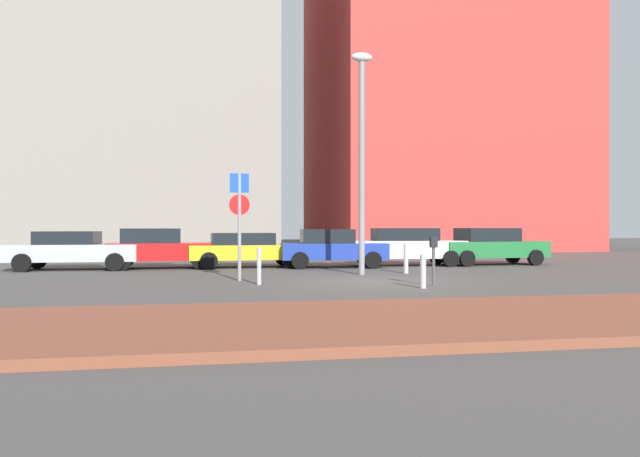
{
  "coord_description": "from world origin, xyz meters",
  "views": [
    {
      "loc": [
        -4.75,
        -16.32,
        1.55
      ],
      "look_at": [
        -1.24,
        2.49,
        1.51
      ],
      "focal_mm": 33.79,
      "sensor_mm": 36.0,
      "label": 1
    }
  ],
  "objects_px": {
    "parked_car_yellow": "(246,249)",
    "traffic_bollard_mid": "(259,266)",
    "parked_car_red": "(159,248)",
    "parked_car_silver": "(73,250)",
    "parked_car_white": "(406,246)",
    "street_lamp": "(362,145)",
    "parked_car_blue": "(332,248)",
    "parking_sign_post": "(239,213)",
    "parking_meter": "(434,254)",
    "parked_car_green": "(490,246)",
    "traffic_bollard_far": "(423,271)",
    "traffic_bollard_near": "(406,259)"
  },
  "relations": [
    {
      "from": "parked_car_white",
      "to": "street_lamp",
      "type": "height_order",
      "value": "street_lamp"
    },
    {
      "from": "parked_car_white",
      "to": "parking_meter",
      "type": "distance_m",
      "value": 8.42
    },
    {
      "from": "parked_car_yellow",
      "to": "parking_sign_post",
      "type": "xyz_separation_m",
      "value": [
        -0.56,
        -5.78,
        1.26
      ]
    },
    {
      "from": "parked_car_yellow",
      "to": "street_lamp",
      "type": "distance_m",
      "value": 6.5
    },
    {
      "from": "parked_car_white",
      "to": "traffic_bollard_near",
      "type": "xyz_separation_m",
      "value": [
        -1.29,
        -3.83,
        -0.31
      ]
    },
    {
      "from": "parked_car_red",
      "to": "parked_car_yellow",
      "type": "distance_m",
      "value": 3.27
    },
    {
      "from": "parked_car_blue",
      "to": "traffic_bollard_far",
      "type": "relative_size",
      "value": 4.81
    },
    {
      "from": "parked_car_blue",
      "to": "parking_meter",
      "type": "height_order",
      "value": "parked_car_blue"
    },
    {
      "from": "parking_sign_post",
      "to": "parking_meter",
      "type": "height_order",
      "value": "parking_sign_post"
    },
    {
      "from": "traffic_bollard_mid",
      "to": "parked_car_red",
      "type": "bearing_deg",
      "value": 113.93
    },
    {
      "from": "parked_car_white",
      "to": "parked_car_green",
      "type": "distance_m",
      "value": 3.61
    },
    {
      "from": "parked_car_silver",
      "to": "parking_meter",
      "type": "relative_size",
      "value": 3.55
    },
    {
      "from": "parked_car_red",
      "to": "parked_car_white",
      "type": "xyz_separation_m",
      "value": [
        9.64,
        -0.17,
        0.01
      ]
    },
    {
      "from": "parked_car_white",
      "to": "parking_meter",
      "type": "height_order",
      "value": "parked_car_white"
    },
    {
      "from": "parked_car_silver",
      "to": "traffic_bollard_mid",
      "type": "height_order",
      "value": "parked_car_silver"
    },
    {
      "from": "parked_car_yellow",
      "to": "traffic_bollard_mid",
      "type": "height_order",
      "value": "parked_car_yellow"
    },
    {
      "from": "parked_car_green",
      "to": "parking_sign_post",
      "type": "relative_size",
      "value": 1.46
    },
    {
      "from": "parked_car_white",
      "to": "parking_sign_post",
      "type": "relative_size",
      "value": 1.5
    },
    {
      "from": "parked_car_blue",
      "to": "traffic_bollard_near",
      "type": "distance_m",
      "value": 3.84
    },
    {
      "from": "parked_car_silver",
      "to": "parked_car_green",
      "type": "height_order",
      "value": "parked_car_green"
    },
    {
      "from": "parked_car_blue",
      "to": "parking_meter",
      "type": "xyz_separation_m",
      "value": [
        1.13,
        -7.7,
        0.08
      ]
    },
    {
      "from": "parking_sign_post",
      "to": "street_lamp",
      "type": "xyz_separation_m",
      "value": [
        4.05,
        1.59,
        2.28
      ]
    },
    {
      "from": "parked_car_silver",
      "to": "parked_car_blue",
      "type": "xyz_separation_m",
      "value": [
        9.51,
        -0.48,
        0.03
      ]
    },
    {
      "from": "parked_car_yellow",
      "to": "traffic_bollard_mid",
      "type": "distance_m",
      "value": 7.07
    },
    {
      "from": "parked_car_silver",
      "to": "traffic_bollard_mid",
      "type": "relative_size",
      "value": 4.55
    },
    {
      "from": "parking_meter",
      "to": "street_lamp",
      "type": "bearing_deg",
      "value": 102.16
    },
    {
      "from": "parked_car_blue",
      "to": "parked_car_green",
      "type": "height_order",
      "value": "parked_car_green"
    },
    {
      "from": "parking_sign_post",
      "to": "street_lamp",
      "type": "height_order",
      "value": "street_lamp"
    },
    {
      "from": "parking_meter",
      "to": "traffic_bollard_near",
      "type": "xyz_separation_m",
      "value": [
        0.71,
        4.35,
        -0.35
      ]
    },
    {
      "from": "parked_car_yellow",
      "to": "parking_meter",
      "type": "xyz_separation_m",
      "value": [
        4.37,
        -8.3,
        0.13
      ]
    },
    {
      "from": "traffic_bollard_mid",
      "to": "traffic_bollard_far",
      "type": "xyz_separation_m",
      "value": [
        4.01,
        -1.7,
        -0.08
      ]
    },
    {
      "from": "parked_car_white",
      "to": "parking_sign_post",
      "type": "bearing_deg",
      "value": -140.76
    },
    {
      "from": "parked_car_green",
      "to": "parking_meter",
      "type": "distance_m",
      "value": 9.86
    },
    {
      "from": "parked_car_silver",
      "to": "traffic_bollard_mid",
      "type": "distance_m",
      "value": 9.28
    },
    {
      "from": "parked_car_blue",
      "to": "parked_car_white",
      "type": "xyz_separation_m",
      "value": [
        3.14,
        0.48,
        0.04
      ]
    },
    {
      "from": "parked_car_green",
      "to": "parked_car_red",
      "type": "bearing_deg",
      "value": 178.95
    },
    {
      "from": "parked_car_red",
      "to": "traffic_bollard_near",
      "type": "relative_size",
      "value": 4.2
    },
    {
      "from": "parked_car_silver",
      "to": "parked_car_blue",
      "type": "bearing_deg",
      "value": -2.87
    },
    {
      "from": "parked_car_yellow",
      "to": "parked_car_blue",
      "type": "height_order",
      "value": "parked_car_blue"
    },
    {
      "from": "parking_sign_post",
      "to": "traffic_bollard_near",
      "type": "height_order",
      "value": "parking_sign_post"
    },
    {
      "from": "parked_car_blue",
      "to": "parking_sign_post",
      "type": "xyz_separation_m",
      "value": [
        -3.8,
        -5.18,
        1.21
      ]
    },
    {
      "from": "parked_car_blue",
      "to": "street_lamp",
      "type": "bearing_deg",
      "value": -86.02
    },
    {
      "from": "parked_car_silver",
      "to": "parked_car_blue",
      "type": "height_order",
      "value": "parked_car_blue"
    },
    {
      "from": "parked_car_white",
      "to": "street_lamp",
      "type": "relative_size",
      "value": 0.64
    },
    {
      "from": "parking_meter",
      "to": "street_lamp",
      "type": "relative_size",
      "value": 0.18
    },
    {
      "from": "traffic_bollard_near",
      "to": "parked_car_yellow",
      "type": "bearing_deg",
      "value": 142.13
    },
    {
      "from": "parked_car_yellow",
      "to": "parked_car_white",
      "type": "height_order",
      "value": "parked_car_white"
    },
    {
      "from": "parked_car_yellow",
      "to": "parked_car_green",
      "type": "xyz_separation_m",
      "value": [
        9.98,
        -0.19,
        0.07
      ]
    },
    {
      "from": "parked_car_red",
      "to": "traffic_bollard_mid",
      "type": "height_order",
      "value": "parked_car_red"
    },
    {
      "from": "parked_car_red",
      "to": "traffic_bollard_far",
      "type": "distance_m",
      "value": 11.37
    }
  ]
}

